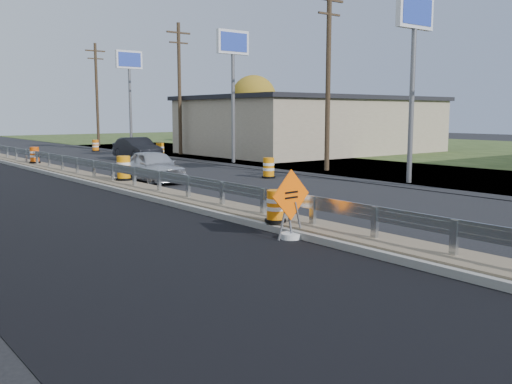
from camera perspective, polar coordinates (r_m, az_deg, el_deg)
ground at (r=15.96m, az=0.70°, el=-2.95°), size 140.00×140.00×0.00m
grass_verge_far at (r=45.69m, az=22.81°, el=3.50°), size 40.00×120.00×0.03m
milled_overlay at (r=23.07m, az=-24.12°, el=-0.27°), size 7.20×120.00×0.01m
median at (r=22.66m, az=-12.05°, el=0.37°), size 1.60×55.00×0.23m
guardrail at (r=23.49m, az=-13.16°, el=2.11°), size 0.10×46.15×0.72m
retail_building_near at (r=44.58m, az=5.73°, el=6.73°), size 18.50×12.50×4.27m
pylon_sign_south at (r=25.62m, az=15.55°, el=15.39°), size 2.20×0.30×7.90m
pylon_sign_mid at (r=34.95m, az=-2.33°, el=13.56°), size 2.20×0.30×7.90m
pylon_sign_north at (r=46.99m, az=-12.56°, el=11.91°), size 2.20×0.30×7.90m
utility_pole_smid at (r=30.14m, az=7.23°, el=11.48°), size 1.90×0.26×9.40m
utility_pole_nmid at (r=42.08m, az=-7.66°, el=10.42°), size 1.90×0.26×9.40m
utility_pole_north at (r=55.52m, az=-15.63°, el=9.56°), size 1.90×0.26×9.40m
tree_far_yellow at (r=58.49m, az=-0.25°, el=9.36°), size 4.62×4.62×6.86m
caution_sign at (r=13.67m, az=3.50°, el=-2.97°), size 1.22×0.51×1.68m
barrel_median_near at (r=14.60m, az=1.95°, el=-1.48°), size 0.56×0.56×0.82m
barrel_median_mid at (r=24.42m, az=-13.09°, el=2.30°), size 0.69×0.69×1.01m
barrel_median_far at (r=34.45m, az=-21.26°, el=3.44°), size 0.61×0.61×0.90m
barrel_shoulder_near at (r=26.67m, az=1.27°, el=2.39°), size 0.65×0.65×0.95m
barrel_shoulder_mid at (r=39.99m, az=-9.57°, el=4.13°), size 0.67×0.67×0.99m
barrel_shoulder_far at (r=47.38m, az=-15.75°, el=4.47°), size 0.63×0.63×0.92m
car_silver at (r=25.57m, az=-10.18°, el=2.57°), size 1.98×4.20×1.39m
car_dark_mid at (r=37.45m, az=-11.80°, el=4.23°), size 1.70×4.53×1.48m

